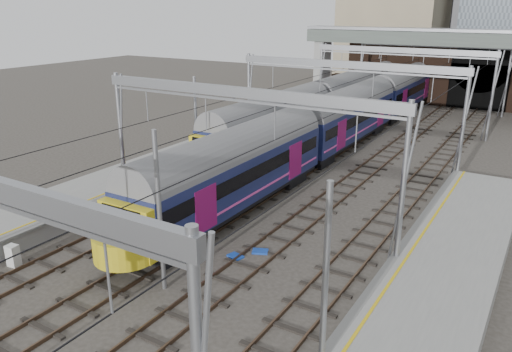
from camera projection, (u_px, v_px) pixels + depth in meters
The scene contains 12 objects.
ground at pixel (131, 311), 19.85m from camera, with size 160.00×160.00×0.00m, color #38332D.
platform_left at pixel (25, 222), 26.70m from camera, with size 4.32×55.00×1.12m.
tracks at pixel (300, 195), 31.98m from camera, with size 14.40×80.00×0.22m.
overhead_line at pixel (343, 80), 35.12m from camera, with size 16.80×80.00×8.00m.
retaining_wall at pixel (449, 69), 59.78m from camera, with size 28.00×2.75×9.00m.
overbridge at pixel (428, 47), 54.72m from camera, with size 28.00×3.00×9.25m.
train_main at pixel (379, 101), 49.42m from camera, with size 2.99×69.16×5.08m.
train_second at pixel (349, 94), 53.31m from camera, with size 2.95×51.11×5.02m.
relay_cabinet at pixel (13, 256), 23.16m from camera, with size 0.52×0.43×1.04m, color silver.
equip_cover_a at pixel (178, 246), 25.08m from camera, with size 0.77×0.55×0.09m, color #173FAC.
equip_cover_b at pixel (260, 251), 24.58m from camera, with size 0.77×0.54×0.09m, color #173FAC.
equip_cover_c at pixel (235, 256), 24.10m from camera, with size 0.73×0.52×0.09m, color #173FAC.
Camera 1 is at (13.11, -11.99, 11.49)m, focal length 35.00 mm.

